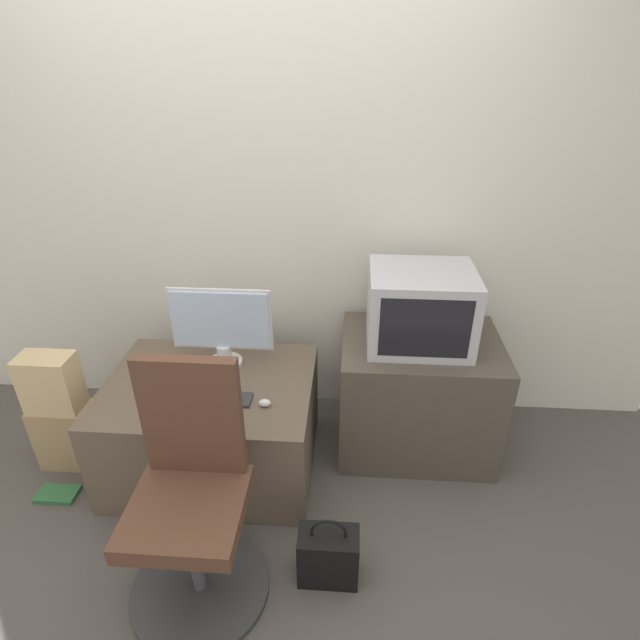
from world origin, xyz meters
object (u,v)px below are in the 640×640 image
Objects in this scene: office_chair at (193,509)px; crt_tv at (420,308)px; mouse at (265,403)px; cardboard_box_lower at (67,435)px; handbag at (328,555)px; keyboard at (214,399)px; main_monitor at (222,326)px; book at (58,494)px.

crt_tv is at bearing 44.95° from office_chair.
office_chair is at bearing -135.05° from crt_tv.
office_chair is at bearing -111.54° from mouse.
handbag is at bearing -22.15° from cardboard_box_lower.
keyboard is 0.53m from office_chair.
cardboard_box_lower is at bearing 174.30° from keyboard.
crt_tv is (0.70, 0.40, 0.30)m from mouse.
cardboard_box_lower is (-0.86, 0.60, -0.23)m from office_chair.
mouse is at bearing 68.46° from office_chair.
office_chair is (-0.89, -0.89, -0.42)m from crt_tv.
office_chair is 0.58m from handbag.
mouse is at bearing -51.83° from main_monitor.
crt_tv reaches higher than handbag.
crt_tv reaches higher than office_chair.
keyboard is 1.79× the size of book.
office_chair is (0.04, -0.52, -0.11)m from keyboard.
book is at bearing 155.87° from office_chair.
cardboard_box_lower is 1.89× the size of book.
main_monitor is 0.99m from cardboard_box_lower.
book is (-0.83, 0.37, -0.40)m from office_chair.
office_chair reaches higher than keyboard.
handbag is at bearing -55.10° from mouse.
office_chair reaches higher than book.
office_chair is at bearing -85.69° from main_monitor.
main_monitor is 1.13m from handbag.
mouse reaches higher than cardboard_box_lower.
cardboard_box_lower is (-0.80, -0.21, -0.55)m from main_monitor.
keyboard is 0.95m from book.
main_monitor reaches higher than mouse.
crt_tv is 1.16m from handbag.
main_monitor is 2.62× the size of book.
mouse is (0.24, -0.03, 0.01)m from keyboard.
handbag is at bearing -53.69° from main_monitor.
mouse is 0.15× the size of cardboard_box_lower.
crt_tv is 1.97m from book.
mouse is at bearing -6.96° from keyboard.
main_monitor is 1.14m from book.
crt_tv is at bearing 65.38° from handbag.
cardboard_box_lower is at bearing 157.85° from handbag.
mouse is at bearing 124.90° from handbag.
handbag is at bearing -13.70° from book.
handbag is at bearing -114.62° from crt_tv.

